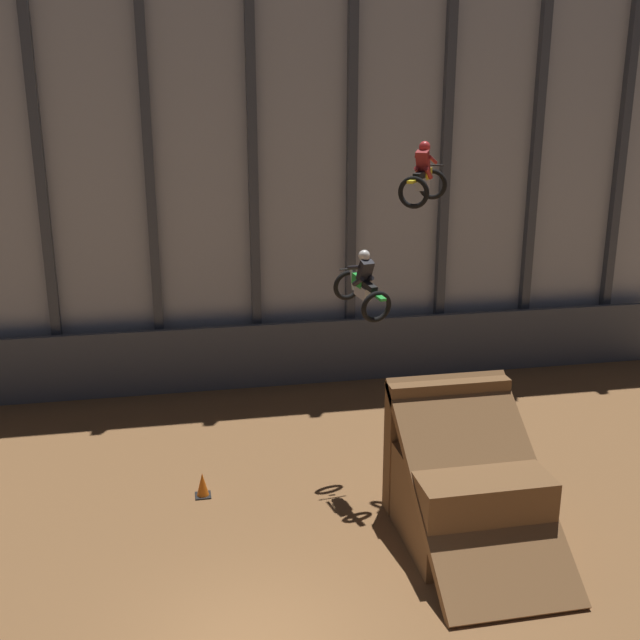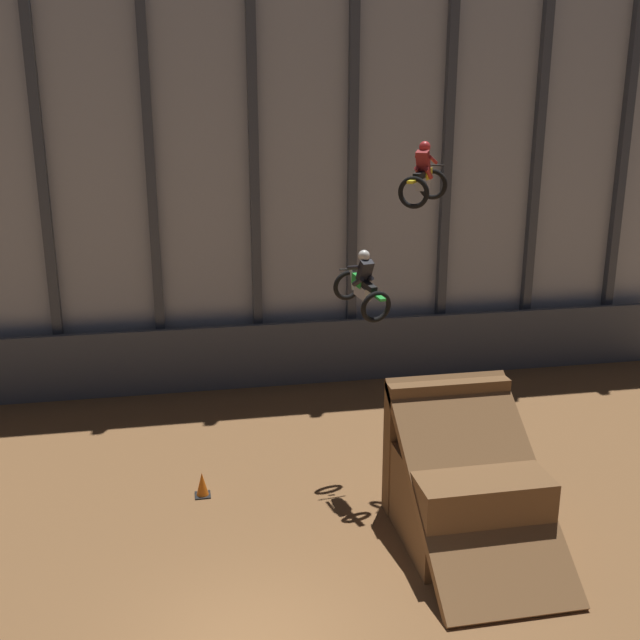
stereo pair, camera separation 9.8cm
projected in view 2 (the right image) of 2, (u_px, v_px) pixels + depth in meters
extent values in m
cube|color=#A3A8B2|center=(204.00, 195.00, 22.56)|extent=(32.00, 0.12, 11.98)
cube|color=#3D424C|center=(44.00, 200.00, 21.54)|extent=(0.28, 0.28, 11.98)
cube|color=#3D424C|center=(152.00, 197.00, 22.09)|extent=(0.28, 0.28, 11.98)
cube|color=#3D424C|center=(255.00, 195.00, 22.64)|extent=(0.28, 0.28, 11.98)
cube|color=#3D424C|center=(352.00, 193.00, 23.19)|extent=(0.28, 0.28, 11.98)
cube|color=#3D424C|center=(446.00, 191.00, 23.74)|extent=(0.28, 0.28, 11.98)
cube|color=#3D424C|center=(534.00, 189.00, 24.29)|extent=(0.28, 0.28, 11.98)
cube|color=#3D424C|center=(619.00, 187.00, 24.84)|extent=(0.28, 0.28, 11.98)
cube|color=#474C56|center=(212.00, 359.00, 23.28)|extent=(31.36, 0.20, 2.04)
cube|color=brown|center=(464.00, 497.00, 15.38)|extent=(2.61, 2.92, 1.79)
cube|color=brown|center=(445.00, 445.00, 16.36)|extent=(2.67, 0.50, 2.99)
cube|color=brown|center=(477.00, 485.00, 14.62)|extent=(2.67, 4.29, 3.15)
torus|color=black|center=(348.00, 285.00, 17.43)|extent=(0.76, 0.37, 0.74)
torus|color=black|center=(376.00, 307.00, 16.27)|extent=(0.76, 0.37, 0.74)
cube|color=#B7B7BC|center=(363.00, 292.00, 16.76)|extent=(0.30, 0.58, 0.34)
cube|color=green|center=(360.00, 281.00, 16.83)|extent=(0.30, 0.50, 0.29)
cube|color=black|center=(368.00, 286.00, 16.49)|extent=(0.29, 0.59, 0.19)
cube|color=green|center=(379.00, 297.00, 16.08)|extent=(0.22, 0.39, 0.10)
cylinder|color=#B7B7BC|center=(352.00, 278.00, 17.19)|extent=(0.10, 0.20, 0.55)
cylinder|color=black|center=(353.00, 269.00, 17.06)|extent=(0.66, 0.11, 0.04)
cube|color=black|center=(365.00, 271.00, 16.54)|extent=(0.36, 0.43, 0.53)
sphere|color=silver|center=(364.00, 256.00, 16.50)|extent=(0.32, 0.34, 0.29)
cylinder|color=black|center=(358.00, 282.00, 16.65)|extent=(0.21, 0.44, 0.29)
cylinder|color=black|center=(368.00, 281.00, 16.74)|extent=(0.21, 0.44, 0.29)
cylinder|color=black|center=(354.00, 267.00, 16.67)|extent=(0.20, 0.53, 0.19)
cylinder|color=black|center=(366.00, 266.00, 16.80)|extent=(0.20, 0.53, 0.19)
torus|color=black|center=(433.00, 184.00, 17.91)|extent=(0.67, 0.54, 0.73)
torus|color=black|center=(414.00, 193.00, 16.71)|extent=(0.67, 0.54, 0.73)
cube|color=#B7B7BC|center=(423.00, 183.00, 17.23)|extent=(0.46, 0.53, 0.30)
cube|color=yellow|center=(425.00, 174.00, 17.31)|extent=(0.43, 0.48, 0.26)
cube|color=black|center=(420.00, 175.00, 16.97)|extent=(0.46, 0.55, 0.14)
cube|color=yellow|center=(412.00, 181.00, 16.55)|extent=(0.33, 0.37, 0.07)
cylinder|color=#B7B7BC|center=(431.00, 175.00, 17.68)|extent=(0.19, 0.23, 0.54)
cylinder|color=black|center=(430.00, 165.00, 17.57)|extent=(0.54, 0.44, 0.04)
cube|color=maroon|center=(423.00, 162.00, 17.05)|extent=(0.43, 0.44, 0.53)
sphere|color=red|center=(425.00, 147.00, 17.04)|extent=(0.37, 0.37, 0.27)
cylinder|color=maroon|center=(419.00, 173.00, 17.23)|extent=(0.33, 0.40, 0.32)
cylinder|color=maroon|center=(429.00, 173.00, 17.13)|extent=(0.33, 0.40, 0.32)
cylinder|color=maroon|center=(420.00, 159.00, 17.32)|extent=(0.37, 0.46, 0.24)
cylinder|color=maroon|center=(433.00, 160.00, 17.18)|extent=(0.37, 0.46, 0.24)
cube|color=black|center=(203.00, 495.00, 17.19)|extent=(0.36, 0.36, 0.03)
cone|color=orange|center=(202.00, 484.00, 17.11)|extent=(0.28, 0.28, 0.55)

